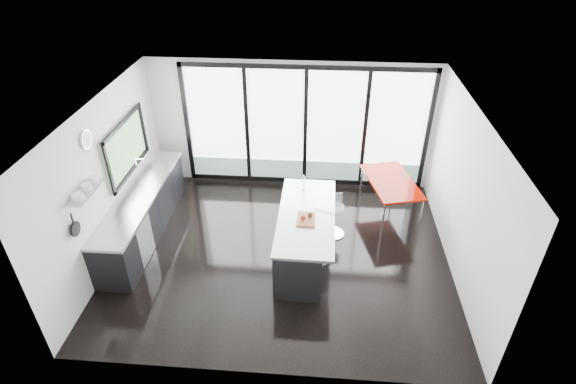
# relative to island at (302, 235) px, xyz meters

# --- Properties ---
(floor) EXTENTS (6.00, 5.00, 0.00)m
(floor) POSITION_rel_island_xyz_m (-0.37, 0.05, -0.48)
(floor) COLOR black
(floor) RESTS_ON ground
(ceiling) EXTENTS (6.00, 5.00, 0.00)m
(ceiling) POSITION_rel_island_xyz_m (-0.37, 0.05, 2.32)
(ceiling) COLOR white
(ceiling) RESTS_ON wall_back
(wall_back) EXTENTS (6.00, 0.09, 2.80)m
(wall_back) POSITION_rel_island_xyz_m (-0.10, 2.51, 0.80)
(wall_back) COLOR silver
(wall_back) RESTS_ON ground
(wall_front) EXTENTS (6.00, 0.00, 2.80)m
(wall_front) POSITION_rel_island_xyz_m (-0.37, -2.45, 0.92)
(wall_front) COLOR silver
(wall_front) RESTS_ON ground
(wall_left) EXTENTS (0.26, 5.00, 2.80)m
(wall_left) POSITION_rel_island_xyz_m (-3.35, 0.32, 1.09)
(wall_left) COLOR silver
(wall_left) RESTS_ON ground
(wall_right) EXTENTS (0.00, 5.00, 2.80)m
(wall_right) POSITION_rel_island_xyz_m (2.63, 0.05, 0.92)
(wall_right) COLOR silver
(wall_right) RESTS_ON ground
(counter_cabinets) EXTENTS (0.69, 3.24, 1.36)m
(counter_cabinets) POSITION_rel_island_xyz_m (-3.04, 0.45, -0.01)
(counter_cabinets) COLOR black
(counter_cabinets) RESTS_ON floor
(island) EXTENTS (0.99, 2.30, 1.22)m
(island) POSITION_rel_island_xyz_m (0.00, 0.00, 0.00)
(island) COLOR black
(island) RESTS_ON floor
(bar_stool_near) EXTENTS (0.58, 0.58, 0.74)m
(bar_stool_near) POSITION_rel_island_xyz_m (0.33, -0.04, -0.10)
(bar_stool_near) COLOR silver
(bar_stool_near) RESTS_ON floor
(bar_stool_far) EXTENTS (0.48, 0.48, 0.66)m
(bar_stool_far) POSITION_rel_island_xyz_m (0.58, 0.69, -0.15)
(bar_stool_far) COLOR silver
(bar_stool_far) RESTS_ON floor
(red_table) EXTENTS (1.17, 1.63, 0.79)m
(red_table) POSITION_rel_island_xyz_m (1.69, 1.46, -0.08)
(red_table) COLOR #840B00
(red_table) RESTS_ON floor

